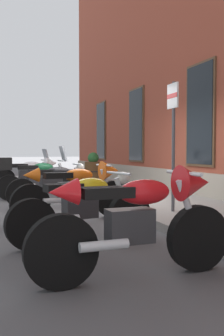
{
  "coord_description": "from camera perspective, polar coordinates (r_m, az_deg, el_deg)",
  "views": [
    {
      "loc": [
        7.85,
        -2.56,
        1.22
      ],
      "look_at": [
        1.21,
        -0.21,
        0.9
      ],
      "focal_mm": 39.91,
      "sensor_mm": 36.0,
      "label": 1
    }
  ],
  "objects": [
    {
      "name": "motorcycle_green_touring",
      "position": [
        9.55,
        -11.74,
        -1.38
      ],
      "size": [
        0.62,
        2.11,
        1.35
      ],
      "color": "black",
      "rests_on": "ground_plane"
    },
    {
      "name": "ground_plane",
      "position": [
        8.34,
        -1.42,
        -5.78
      ],
      "size": [
        140.0,
        140.0,
        0.0
      ],
      "primitive_type": "plane",
      "color": "#4C4C4F"
    },
    {
      "name": "motorcycle_red_sport",
      "position": [
        3.59,
        4.6,
        -7.61
      ],
      "size": [
        0.62,
        2.09,
        1.08
      ],
      "color": "black",
      "rests_on": "ground_plane"
    },
    {
      "name": "parking_sign",
      "position": [
        6.77,
        9.32,
        6.1
      ],
      "size": [
        0.36,
        0.07,
        2.31
      ],
      "color": "#4C4C51",
      "rests_on": "sidewalk"
    },
    {
      "name": "barrel_planter",
      "position": [
        13.59,
        -2.88,
        -0.13
      ],
      "size": [
        0.66,
        0.66,
        1.03
      ],
      "color": "brown",
      "rests_on": "sidewalk"
    },
    {
      "name": "motorcycle_orange_sport",
      "position": [
        6.6,
        -5.23,
        -3.08
      ],
      "size": [
        0.62,
        2.21,
        1.04
      ],
      "color": "black",
      "rests_on": "ground_plane"
    },
    {
      "name": "sidewalk",
      "position": [
        8.8,
        6.41,
        -4.92
      ],
      "size": [
        29.49,
        2.51,
        0.13
      ],
      "primitive_type": "cube",
      "color": "gray",
      "rests_on": "ground_plane"
    },
    {
      "name": "motorcycle_white_sport",
      "position": [
        10.99,
        -12.24,
        -0.85
      ],
      "size": [
        0.62,
        2.11,
        1.04
      ],
      "color": "black",
      "rests_on": "ground_plane"
    },
    {
      "name": "motorcycle_black_naked",
      "position": [
        8.09,
        -8.72,
        -2.66
      ],
      "size": [
        0.62,
        2.01,
        0.95
      ],
      "color": "black",
      "rests_on": "ground_plane"
    },
    {
      "name": "motorcycle_silver_touring",
      "position": [
        12.52,
        -13.27,
        -0.56
      ],
      "size": [
        0.71,
        2.12,
        1.29
      ],
      "color": "black",
      "rests_on": "ground_plane"
    },
    {
      "name": "motorcycle_yellow_naked",
      "position": [
        4.95,
        -4.17,
        -6.06
      ],
      "size": [
        0.66,
        2.05,
        0.93
      ],
      "color": "black",
      "rests_on": "ground_plane"
    }
  ]
}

